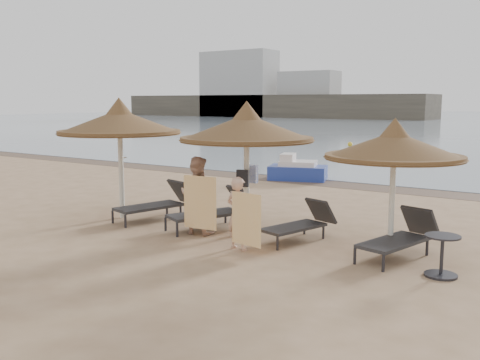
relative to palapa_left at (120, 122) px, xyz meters
The scene contains 19 objects.
ground 4.67m from the palapa_left, 18.06° to the right, with size 160.00×160.00×0.00m, color tan.
wet_sand_strip 9.32m from the palapa_left, 65.01° to the left, with size 200.00×1.60×0.01m, color brown.
far_shore 79.49m from the palapa_left, 105.54° to the left, with size 150.00×54.80×12.00m.
palapa_left is the anchor object (origin of this frame).
palapa_center 3.53m from the palapa_left, ahead, with size 2.97×2.97×2.95m.
palapa_right 6.74m from the palapa_left, ahead, with size 2.65×2.65×2.63m.
lounger_far_left 2.21m from the palapa_left, 25.20° to the left, with size 1.21×2.18×0.93m.
lounger_near_left 3.32m from the palapa_left, ahead, with size 1.51×2.19×0.94m.
lounger_near_right 5.24m from the palapa_left, ahead, with size 1.09×1.93×0.82m.
lounger_far_right 7.26m from the palapa_left, ahead, with size 1.13×2.09×0.89m.
side_table 8.15m from the palapa_left, ahead, with size 0.59×0.59×0.71m.
person_left 2.96m from the palapa_left, ahead, with size 0.92×0.60×2.01m, color tan.
person_right 4.46m from the palapa_left, 11.46° to the right, with size 0.79×0.51×1.71m, color tan.
towel_left 3.41m from the palapa_left, 11.15° to the right, with size 0.82×0.09×1.15m.
towel_right 4.89m from the palapa_left, 13.65° to the right, with size 0.73×0.12×1.02m.
bag_patterned 3.72m from the palapa_left, ahead, with size 0.32×0.11×0.40m.
bag_dark 3.70m from the palapa_left, ahead, with size 0.28×0.17×0.37m.
pedal_boat 8.62m from the palapa_left, 85.61° to the left, with size 2.38×1.83×0.98m.
buoy_left 23.69m from the palapa_left, 98.06° to the left, with size 0.31×0.31×0.31m, color yellow.
Camera 1 is at (6.04, -8.20, 2.94)m, focal length 40.00 mm.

